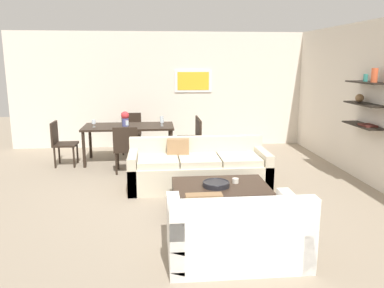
{
  "coord_description": "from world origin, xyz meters",
  "views": [
    {
      "loc": [
        -0.54,
        -5.79,
        2.05
      ],
      "look_at": [
        0.03,
        0.2,
        0.75
      ],
      "focal_mm": 36.38,
      "sensor_mm": 36.0,
      "label": 1
    }
  ],
  "objects": [
    {
      "name": "centerpiece_vase",
      "position": [
        -1.14,
        2.03,
        0.91
      ],
      "size": [
        0.16,
        0.16,
        0.3
      ],
      "color": "#4C518C",
      "rests_on": "dining_table"
    },
    {
      "name": "sofa_beige",
      "position": [
        0.15,
        0.34,
        0.29
      ],
      "size": [
        2.26,
        0.9,
        0.78
      ],
      "color": "beige",
      "rests_on": "ground"
    },
    {
      "name": "dining_chair_right_near",
      "position": [
        0.23,
        1.88,
        0.5
      ],
      "size": [
        0.44,
        0.44,
        0.88
      ],
      "color": "black",
      "rests_on": "ground"
    },
    {
      "name": "coffee_table",
      "position": [
        0.33,
        -0.78,
        0.19
      ],
      "size": [
        1.3,
        0.9,
        0.38
      ],
      "color": "#38281E",
      "rests_on": "ground"
    },
    {
      "name": "wine_glass_left_near",
      "position": [
        -1.76,
        1.97,
        0.85
      ],
      "size": [
        0.08,
        0.08,
        0.15
      ],
      "color": "silver",
      "rests_on": "dining_table"
    },
    {
      "name": "dining_chair_right_far",
      "position": [
        0.23,
        2.28,
        0.5
      ],
      "size": [
        0.44,
        0.44,
        0.88
      ],
      "color": "black",
      "rests_on": "ground"
    },
    {
      "name": "dining_chair_foot",
      "position": [
        -1.08,
        1.22,
        0.5
      ],
      "size": [
        0.44,
        0.44,
        0.88
      ],
      "color": "black",
      "rests_on": "ground"
    },
    {
      "name": "dining_table",
      "position": [
        -1.08,
        2.08,
        0.68
      ],
      "size": [
        1.81,
        0.9,
        0.75
      ],
      "color": "black",
      "rests_on": "ground"
    },
    {
      "name": "back_wall_unit",
      "position": [
        0.3,
        3.53,
        1.35
      ],
      "size": [
        8.4,
        0.09,
        2.7
      ],
      "color": "silver",
      "rests_on": "ground"
    },
    {
      "name": "dining_chair_left_near",
      "position": [
        -2.4,
        1.88,
        0.5
      ],
      "size": [
        0.44,
        0.44,
        0.88
      ],
      "color": "black",
      "rests_on": "ground"
    },
    {
      "name": "ground_plane",
      "position": [
        0.0,
        0.0,
        0.0
      ],
      "size": [
        18.0,
        18.0,
        0.0
      ],
      "primitive_type": "plane",
      "color": "gray"
    },
    {
      "name": "candle_jar",
      "position": [
        0.55,
        -0.71,
        0.41
      ],
      "size": [
        0.09,
        0.09,
        0.07
      ],
      "primitive_type": "cylinder",
      "color": "silver",
      "rests_on": "coffee_table"
    },
    {
      "name": "wine_glass_right_far",
      "position": [
        -0.41,
        2.19,
        0.87
      ],
      "size": [
        0.08,
        0.08,
        0.17
      ],
      "color": "silver",
      "rests_on": "dining_table"
    },
    {
      "name": "wine_glass_right_near",
      "position": [
        -0.41,
        1.97,
        0.85
      ],
      "size": [
        0.07,
        0.07,
        0.15
      ],
      "color": "silver",
      "rests_on": "dining_table"
    },
    {
      "name": "wine_glass_foot",
      "position": [
        -1.08,
        1.69,
        0.86
      ],
      "size": [
        0.06,
        0.06,
        0.16
      ],
      "color": "silver",
      "rests_on": "dining_table"
    },
    {
      "name": "loveseat_white",
      "position": [
        0.27,
        -2.09,
        0.29
      ],
      "size": [
        1.42,
        0.9,
        0.78
      ],
      "color": "white",
      "rests_on": "ground"
    },
    {
      "name": "decorative_bowl",
      "position": [
        0.26,
        -0.84,
        0.42
      ],
      "size": [
        0.37,
        0.37,
        0.07
      ],
      "color": "black",
      "rests_on": "coffee_table"
    },
    {
      "name": "right_wall_shelf_unit",
      "position": [
        3.03,
        0.59,
        1.35
      ],
      "size": [
        0.34,
        8.2,
        2.7
      ],
      "color": "silver",
      "rests_on": "ground"
    },
    {
      "name": "dining_chair_head",
      "position": [
        -1.08,
        2.94,
        0.5
      ],
      "size": [
        0.44,
        0.44,
        0.88
      ],
      "color": "black",
      "rests_on": "ground"
    }
  ]
}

